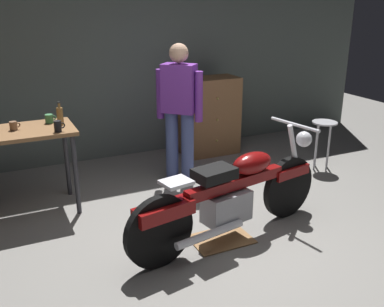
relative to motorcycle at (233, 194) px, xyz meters
name	(u,v)px	position (x,y,z in m)	size (l,w,h in m)	color
ground_plane	(221,243)	(-0.14, -0.05, -0.45)	(12.00, 12.00, 0.00)	gray
back_wall	(123,44)	(-0.14, 2.75, 1.10)	(8.00, 0.12, 3.10)	#56605B
workbench	(8,142)	(-1.79, 1.38, 0.34)	(1.30, 0.64, 0.90)	brown
motorcycle	(233,194)	(0.00, 0.00, 0.00)	(2.16, 0.75, 1.00)	black
person_standing	(179,108)	(0.11, 1.44, 0.48)	(0.43, 0.43, 1.67)	#46548B
shop_stool	(324,132)	(1.98, 1.06, 0.05)	(0.32, 0.32, 0.64)	#B2B2B7
wooden_dresser	(210,116)	(0.93, 2.25, 0.10)	(0.80, 0.47, 1.10)	brown
drip_tray	(221,239)	(-0.11, 0.00, -0.44)	(0.56, 0.40, 0.01)	olive
mug_brown_stoneware	(14,126)	(-1.71, 1.40, 0.49)	(0.10, 0.07, 0.09)	brown
mug_black_matte	(58,126)	(-1.32, 1.15, 0.51)	(0.11, 0.07, 0.11)	black
mug_green_speckled	(49,119)	(-1.35, 1.53, 0.50)	(0.11, 0.08, 0.09)	#3D7F4C
bottle	(60,116)	(-1.25, 1.41, 0.55)	(0.06, 0.06, 0.24)	olive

